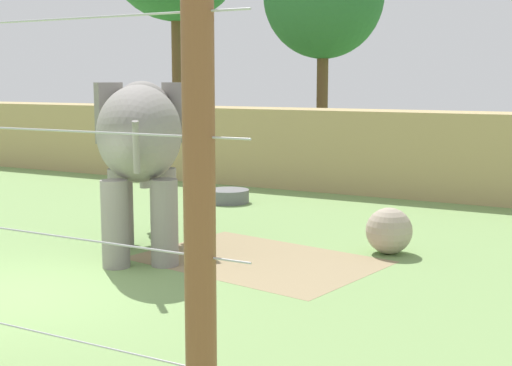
{
  "coord_description": "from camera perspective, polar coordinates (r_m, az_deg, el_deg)",
  "views": [
    {
      "loc": [
        8.23,
        -7.49,
        3.22
      ],
      "look_at": [
        2.21,
        3.52,
        1.4
      ],
      "focal_mm": 49.65,
      "sensor_mm": 36.0,
      "label": 1
    }
  ],
  "objects": [
    {
      "name": "enrichment_ball",
      "position": [
        13.49,
        10.67,
        -3.8
      ],
      "size": [
        0.87,
        0.87,
        0.87
      ],
      "primitive_type": "sphere",
      "color": "tan",
      "rests_on": "ground"
    },
    {
      "name": "ground_plane",
      "position": [
        11.59,
        -18.44,
        -8.32
      ],
      "size": [
        120.0,
        120.0,
        0.0
      ],
      "primitive_type": "plane",
      "color": "#759956"
    },
    {
      "name": "dirt_patch",
      "position": [
        12.88,
        0.22,
        -6.22
      ],
      "size": [
        4.56,
        3.56,
        0.01
      ],
      "primitive_type": "cube",
      "rotation": [
        0.0,
        0.0,
        -0.17
      ],
      "color": "#937F5B",
      "rests_on": "ground"
    },
    {
      "name": "elephant",
      "position": [
        13.38,
        -9.3,
        3.46
      ],
      "size": [
        3.31,
        3.84,
        3.21
      ],
      "color": "gray",
      "rests_on": "ground"
    },
    {
      "name": "water_tub",
      "position": [
        18.83,
        -2.24,
        -1.04
      ],
      "size": [
        1.1,
        1.1,
        0.35
      ],
      "color": "slate",
      "rests_on": "ground"
    },
    {
      "name": "embankment_wall",
      "position": [
        21.32,
        5.85,
        2.74
      ],
      "size": [
        36.0,
        1.8,
        2.37
      ],
      "primitive_type": "cube",
      "color": "tan",
      "rests_on": "ground"
    }
  ]
}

